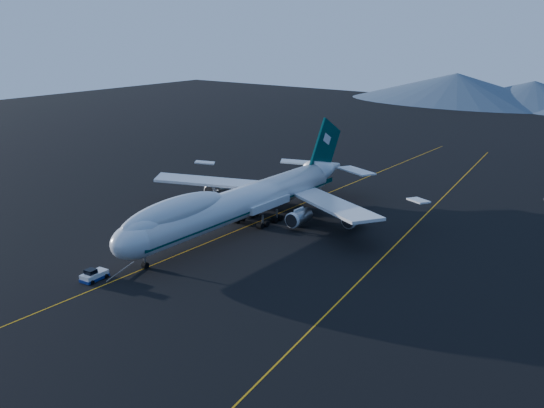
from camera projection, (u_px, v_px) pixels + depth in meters
The scene contains 5 objects.
ground at pixel (242, 229), 125.95m from camera, with size 500.00×500.00×0.00m, color black.
taxiway_line_main at pixel (242, 228), 125.95m from camera, with size 0.25×220.00×0.01m, color orange.
taxiway_line_side at pixel (395, 245), 116.49m from camera, with size 0.25×200.00×0.01m, color orange.
boeing_747 at pixel (241, 202), 124.31m from camera, with size 59.62×72.43×19.37m.
pushback_tug at pixel (94, 276), 100.60m from camera, with size 2.97×4.81×2.02m.
Camera 1 is at (76.19, -91.93, 40.90)m, focal length 40.00 mm.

